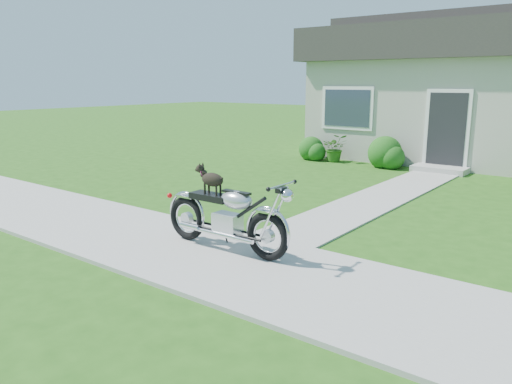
{
  "coord_description": "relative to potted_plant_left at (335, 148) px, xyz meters",
  "views": [
    {
      "loc": [
        2.6,
        -4.86,
        2.39
      ],
      "look_at": [
        -1.88,
        1.0,
        0.75
      ],
      "focal_mm": 35.0,
      "sensor_mm": 36.0,
      "label": 1
    }
  ],
  "objects": [
    {
      "name": "potted_plant_left",
      "position": [
        0.0,
        0.0,
        0.0
      ],
      "size": [
        0.99,
        0.96,
        0.84
      ],
      "primitive_type": "imported",
      "rotation": [
        0.0,
        0.0,
        0.57
      ],
      "color": "#285A17",
      "rests_on": "ground"
    },
    {
      "name": "ground",
      "position": [
        4.63,
        -8.55,
        -0.42
      ],
      "size": [
        80.0,
        80.0,
        0.0
      ],
      "primitive_type": "plane",
      "color": "#235114",
      "rests_on": "ground"
    },
    {
      "name": "walkway",
      "position": [
        3.13,
        -3.55,
        -0.41
      ],
      "size": [
        1.2,
        8.0,
        0.03
      ],
      "primitive_type": "cube",
      "color": "#9E9B93",
      "rests_on": "ground"
    },
    {
      "name": "motorcycle_with_dog",
      "position": [
        2.78,
        -8.28,
        0.13
      ],
      "size": [
        2.22,
        0.6,
        1.18
      ],
      "rotation": [
        0.0,
        0.0,
        0.01
      ],
      "color": "black",
      "rests_on": "sidewalk"
    },
    {
      "name": "sidewalk",
      "position": [
        4.63,
        -8.55,
        -0.4
      ],
      "size": [
        24.0,
        2.2,
        0.04
      ],
      "primitive_type": "cube",
      "color": "#9E9B93",
      "rests_on": "ground"
    }
  ]
}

